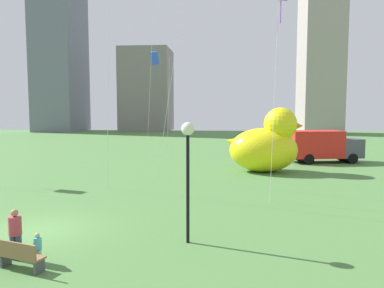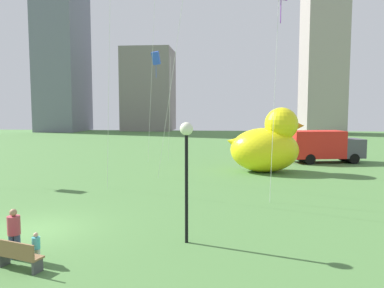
{
  "view_description": "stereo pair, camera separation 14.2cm",
  "coord_description": "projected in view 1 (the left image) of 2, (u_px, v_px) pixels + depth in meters",
  "views": [
    {
      "loc": [
        7.41,
        -13.82,
        4.76
      ],
      "look_at": [
        5.76,
        5.74,
        2.95
      ],
      "focal_mm": 35.21,
      "sensor_mm": 36.0,
      "label": 1
    },
    {
      "loc": [
        7.56,
        -13.81,
        4.76
      ],
      "look_at": [
        5.76,
        5.74,
        2.95
      ],
      "focal_mm": 35.21,
      "sensor_mm": 36.0,
      "label": 2
    }
  ],
  "objects": [
    {
      "name": "person_adult",
      "position": [
        15.0,
        232.0,
        11.9
      ],
      "size": [
        0.4,
        0.4,
        1.63
      ],
      "color": "#38476B",
      "rests_on": "ground"
    },
    {
      "name": "giant_inflatable_duck",
      "position": [
        266.0,
        145.0,
        28.52
      ],
      "size": [
        5.92,
        3.8,
        4.91
      ],
      "color": "yellow",
      "rests_on": "ground"
    },
    {
      "name": "kite_blue",
      "position": [
        155.0,
        59.0,
        32.97
      ],
      "size": [
        1.82,
        2.28,
        9.88
      ],
      "color": "silver",
      "rests_on": "ground"
    },
    {
      "name": "box_truck",
      "position": [
        323.0,
        146.0,
        33.7
      ],
      "size": [
        6.69,
        3.45,
        2.85
      ],
      "color": "red",
      "rests_on": "ground"
    },
    {
      "name": "park_bench",
      "position": [
        20.0,
        255.0,
        11.09
      ],
      "size": [
        1.55,
        0.88,
        0.9
      ],
      "color": "olive",
      "rests_on": "ground"
    },
    {
      "name": "person_child",
      "position": [
        38.0,
        247.0,
        11.5
      ],
      "size": [
        0.25,
        0.25,
        1.0
      ],
      "color": "silver",
      "rests_on": "ground"
    },
    {
      "name": "ground_plane",
      "position": [
        34.0,
        231.0,
        14.77
      ],
      "size": [
        140.0,
        140.0,
        0.0
      ],
      "primitive_type": "plane",
      "color": "#4B793D"
    },
    {
      "name": "lamppost",
      "position": [
        188.0,
        151.0,
        13.18
      ],
      "size": [
        0.46,
        0.46,
        4.32
      ],
      "color": "black",
      "rests_on": "ground"
    },
    {
      "name": "city_skyline",
      "position": [
        164.0,
        52.0,
        79.08
      ],
      "size": [
        61.93,
        18.97,
        41.83
      ],
      "color": "slate",
      "rests_on": "ground"
    }
  ]
}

